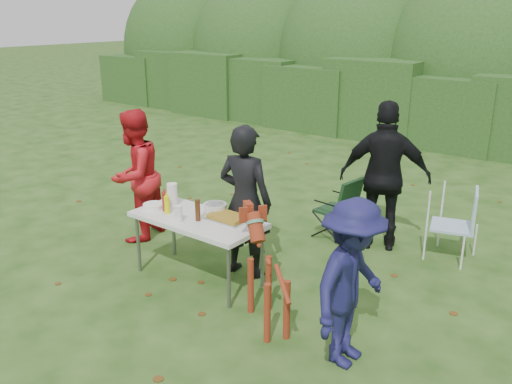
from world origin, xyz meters
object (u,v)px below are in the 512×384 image
Objects in this scene: mustard_bottle at (167,205)px; beer_bottle at (198,210)px; dog at (268,277)px; person_cook at (245,202)px; person_black_puffy at (385,177)px; ketchup_bottle at (165,202)px; child at (351,284)px; lawn_chair at (452,223)px; paper_towel_roll at (172,194)px; folding_table at (197,222)px; person_red_jacket at (135,176)px; camping_chair at (337,207)px.

beer_bottle is (0.42, 0.05, 0.02)m from mustard_bottle.
person_cook is at bearing -4.68° from dog.
person_black_puffy is 2.70m from ketchup_bottle.
child is (0.81, -2.37, -0.20)m from person_black_puffy.
person_black_puffy reaches higher than person_cook.
paper_towel_roll is (-2.56, -2.15, 0.42)m from lawn_chair.
dog is at bearing -7.91° from ketchup_bottle.
paper_towel_roll is at bearing 11.48° from person_cook.
ketchup_bottle is (-2.49, 0.26, 0.11)m from child.
person_red_jacket is (-1.45, 0.37, 0.17)m from folding_table.
person_cook is 1.64m from camping_chair.
person_red_jacket is 1.91× the size of lawn_chair.
person_cook is (0.32, 0.44, 0.19)m from folding_table.
child is at bearing -5.19° from mustard_bottle.
mustard_bottle is at bearing 28.84° from dog.
person_red_jacket is 2.73m from dog.
person_cook is 1.02× the size of person_red_jacket.
person_black_puffy is (2.69, 1.67, 0.08)m from person_red_jacket.
beer_bottle is at bearing 23.96° from dog.
paper_towel_roll is at bearing 80.45° from child.
dog is 4.87× the size of ketchup_bottle.
mustard_bottle is 0.08m from ketchup_bottle.
dog is at bearing -6.94° from mustard_bottle.
beer_bottle is at bearing 82.00° from camping_chair.
dog reaches higher than ketchup_bottle.
ketchup_bottle is (1.02, -0.44, -0.01)m from person_red_jacket.
dog is at bearing 55.09° from lawn_chair.
lawn_chair is 3.37m from paper_towel_roll.
mustard_bottle is at bearing 29.26° from person_cook.
ketchup_bottle is at bearing -179.01° from beer_bottle.
ketchup_bottle is at bearing 28.11° from person_black_puffy.
child is (1.73, -0.76, -0.13)m from person_cook.
camping_chair is 2.23m from paper_towel_roll.
child is 2.50m from ketchup_bottle.
paper_towel_roll is (-1.13, -1.87, 0.44)m from camping_chair.
person_red_jacket is 0.91× the size of person_black_puffy.
lawn_chair is 3.44m from ketchup_bottle.
paper_towel_roll is at bearing 123.07° from mustard_bottle.
dog is (0.85, -0.73, -0.36)m from person_cook.
camping_chair is 4.25× the size of mustard_bottle.
mustard_bottle reaches higher than folding_table.
beer_bottle is (-0.56, -2.05, 0.43)m from camping_chair.
mustard_bottle is at bearing 28.64° from lawn_chair.
folding_table is 1.01× the size of child.
dog reaches higher than lawn_chair.
person_cook is 0.93× the size of person_black_puffy.
person_cook is 1.18m from dog.
person_cook is at bearing 36.68° from person_black_puffy.
folding_table is 5.77× the size of paper_towel_roll.
ketchup_bottle is 0.85× the size of paper_towel_roll.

